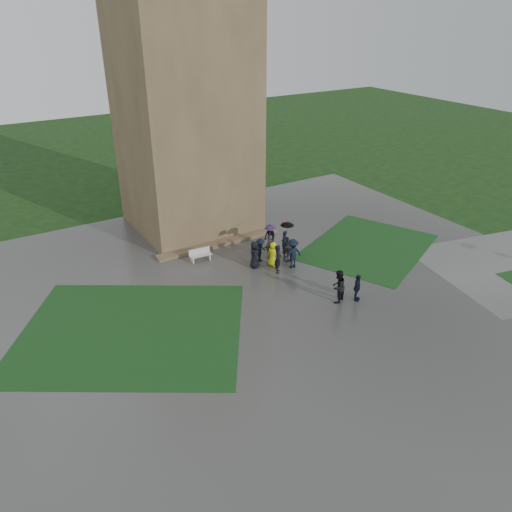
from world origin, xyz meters
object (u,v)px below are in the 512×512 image
pedestrian_mid (357,288)px  pedestrian_near (338,286)px  bench (200,255)px  tower (184,101)px

pedestrian_mid → pedestrian_near: size_ratio=0.82×
bench → pedestrian_near: bearing=-58.7°
bench → pedestrian_near: pedestrian_near is taller
bench → pedestrian_near: size_ratio=0.76×
bench → pedestrian_mid: size_ratio=0.92×
tower → pedestrian_mid: tower is taller
tower → pedestrian_mid: bearing=-77.7°
tower → pedestrian_mid: size_ratio=11.37×
bench → tower: bearing=74.3°
bench → pedestrian_mid: pedestrian_mid is taller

